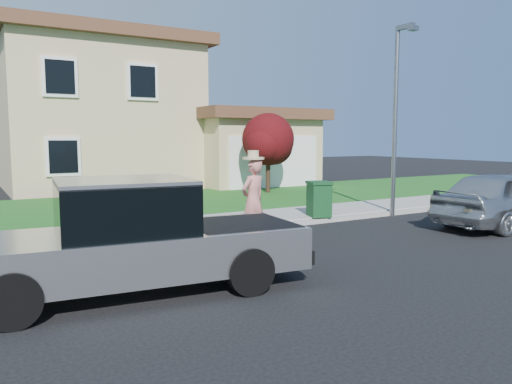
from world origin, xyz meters
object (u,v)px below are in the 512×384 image
street_lamp (397,110)px  sedan (505,199)px  pickup_truck (133,240)px  woman (253,198)px  trash_bin (319,199)px  ornamental_tree (269,142)px

street_lamp → sedan: bearing=-69.1°
pickup_truck → sedan: pickup_truck is taller
pickup_truck → sedan: 10.01m
street_lamp → woman: bearing=-172.3°
sedan → trash_bin: 4.81m
trash_bin → street_lamp: size_ratio=0.18×
woman → street_lamp: (5.39, 0.91, 2.17)m
ornamental_tree → woman: bearing=-124.5°
woman → ornamental_tree: size_ratio=0.64×
pickup_truck → ornamental_tree: (8.65, 9.87, 1.35)m
trash_bin → street_lamp: bearing=8.9°
pickup_truck → woman: bearing=40.0°
ornamental_tree → trash_bin: ornamental_tree is taller
ornamental_tree → trash_bin: (-2.29, -6.23, -1.51)m
ornamental_tree → trash_bin: 6.80m
street_lamp → pickup_truck: bearing=-161.8°
woman → trash_bin: (2.90, 1.32, -0.33)m
trash_bin → pickup_truck: bearing=-131.9°
street_lamp → ornamental_tree: bearing=89.9°
sedan → woman: bearing=72.9°
woman → street_lamp: size_ratio=0.37×
woman → sedan: (6.54, -1.83, -0.22)m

